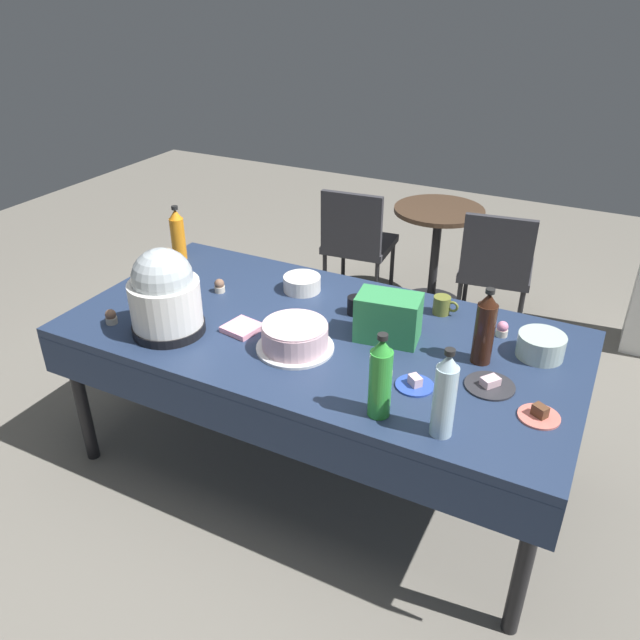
# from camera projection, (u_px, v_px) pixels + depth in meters

# --- Properties ---
(ground) EXTENTS (9.00, 9.00, 0.00)m
(ground) POSITION_uv_depth(u_px,v_px,m) (320.00, 462.00, 3.07)
(ground) COLOR slate
(potluck_table) EXTENTS (2.20, 1.10, 0.75)m
(potluck_table) POSITION_uv_depth(u_px,v_px,m) (320.00, 342.00, 2.73)
(potluck_table) COLOR navy
(potluck_table) RESTS_ON ground
(frosted_layer_cake) EXTENTS (0.32, 0.32, 0.12)m
(frosted_layer_cake) POSITION_uv_depth(u_px,v_px,m) (295.00, 337.00, 2.54)
(frosted_layer_cake) COLOR silver
(frosted_layer_cake) RESTS_ON potluck_table
(slow_cooker) EXTENTS (0.31, 0.31, 0.38)m
(slow_cooker) POSITION_uv_depth(u_px,v_px,m) (165.00, 295.00, 2.61)
(slow_cooker) COLOR black
(slow_cooker) RESTS_ON potluck_table
(glass_salad_bowl) EXTENTS (0.19, 0.19, 0.10)m
(glass_salad_bowl) POSITION_uv_depth(u_px,v_px,m) (541.00, 346.00, 2.50)
(glass_salad_bowl) COLOR #B2C6BC
(glass_salad_bowl) RESTS_ON potluck_table
(ceramic_snack_bowl) EXTENTS (0.18, 0.18, 0.07)m
(ceramic_snack_bowl) POSITION_uv_depth(u_px,v_px,m) (302.00, 283.00, 3.01)
(ceramic_snack_bowl) COLOR silver
(ceramic_snack_bowl) RESTS_ON potluck_table
(dessert_plate_coral) EXTENTS (0.15, 0.15, 0.05)m
(dessert_plate_coral) POSITION_uv_depth(u_px,v_px,m) (539.00, 415.00, 2.17)
(dessert_plate_coral) COLOR #E07266
(dessert_plate_coral) RESTS_ON potluck_table
(dessert_plate_cobalt) EXTENTS (0.15, 0.15, 0.04)m
(dessert_plate_cobalt) POSITION_uv_depth(u_px,v_px,m) (415.00, 384.00, 2.33)
(dessert_plate_cobalt) COLOR #2D4CB2
(dessert_plate_cobalt) RESTS_ON potluck_table
(dessert_plate_charcoal) EXTENTS (0.19, 0.19, 0.04)m
(dessert_plate_charcoal) POSITION_uv_depth(u_px,v_px,m) (490.00, 385.00, 2.33)
(dessert_plate_charcoal) COLOR #2D2D33
(dessert_plate_charcoal) RESTS_ON potluck_table
(dessert_plate_sage) EXTENTS (0.18, 0.18, 0.05)m
(dessert_plate_sage) POSITION_uv_depth(u_px,v_px,m) (154.00, 296.00, 2.95)
(dessert_plate_sage) COLOR #8CA87F
(dessert_plate_sage) RESTS_ON potluck_table
(cupcake_cocoa) EXTENTS (0.05, 0.05, 0.07)m
(cupcake_cocoa) POSITION_uv_depth(u_px,v_px,m) (219.00, 286.00, 3.00)
(cupcake_cocoa) COLOR beige
(cupcake_cocoa) RESTS_ON potluck_table
(cupcake_vanilla) EXTENTS (0.05, 0.05, 0.07)m
(cupcake_vanilla) POSITION_uv_depth(u_px,v_px,m) (502.00, 329.00, 2.64)
(cupcake_vanilla) COLOR beige
(cupcake_vanilla) RESTS_ON potluck_table
(cupcake_lemon) EXTENTS (0.05, 0.05, 0.07)m
(cupcake_lemon) POSITION_uv_depth(u_px,v_px,m) (111.00, 317.00, 2.74)
(cupcake_lemon) COLOR beige
(cupcake_lemon) RESTS_ON potluck_table
(soda_bottle_cola) EXTENTS (0.08, 0.08, 0.32)m
(soda_bottle_cola) POSITION_uv_depth(u_px,v_px,m) (485.00, 329.00, 2.41)
(soda_bottle_cola) COLOR #33190F
(soda_bottle_cola) RESTS_ON potluck_table
(soda_bottle_water) EXTENTS (0.08, 0.08, 0.33)m
(soda_bottle_water) POSITION_uv_depth(u_px,v_px,m) (445.00, 396.00, 2.03)
(soda_bottle_water) COLOR silver
(soda_bottle_water) RESTS_ON potluck_table
(soda_bottle_orange_juice) EXTENTS (0.08, 0.08, 0.29)m
(soda_bottle_orange_juice) POSITION_uv_depth(u_px,v_px,m) (178.00, 235.00, 3.30)
(soda_bottle_orange_juice) COLOR orange
(soda_bottle_orange_juice) RESTS_ON potluck_table
(soda_bottle_lime_soda) EXTENTS (0.08, 0.08, 0.32)m
(soda_bottle_lime_soda) POSITION_uv_depth(u_px,v_px,m) (380.00, 378.00, 2.12)
(soda_bottle_lime_soda) COLOR green
(soda_bottle_lime_soda) RESTS_ON potluck_table
(coffee_mug_black) EXTENTS (0.11, 0.08, 0.08)m
(coffee_mug_black) POSITION_uv_depth(u_px,v_px,m) (356.00, 306.00, 2.81)
(coffee_mug_black) COLOR black
(coffee_mug_black) RESTS_ON potluck_table
(coffee_mug_olive) EXTENTS (0.12, 0.08, 0.08)m
(coffee_mug_olive) POSITION_uv_depth(u_px,v_px,m) (442.00, 305.00, 2.81)
(coffee_mug_olive) COLOR olive
(coffee_mug_olive) RESTS_ON potluck_table
(soda_carton) EXTENTS (0.28, 0.20, 0.20)m
(soda_carton) POSITION_uv_depth(u_px,v_px,m) (388.00, 318.00, 2.59)
(soda_carton) COLOR #338C4C
(soda_carton) RESTS_ON potluck_table
(paper_napkin_stack) EXTENTS (0.16, 0.16, 0.02)m
(paper_napkin_stack) POSITION_uv_depth(u_px,v_px,m) (242.00, 328.00, 2.69)
(paper_napkin_stack) COLOR pink
(paper_napkin_stack) RESTS_ON potluck_table
(maroon_chair_left) EXTENTS (0.48, 0.48, 0.85)m
(maroon_chair_left) POSITION_uv_depth(u_px,v_px,m) (357.00, 239.00, 4.29)
(maroon_chair_left) COLOR #333338
(maroon_chair_left) RESTS_ON ground
(maroon_chair_right) EXTENTS (0.50, 0.50, 0.85)m
(maroon_chair_right) POSITION_uv_depth(u_px,v_px,m) (496.00, 265.00, 3.91)
(maroon_chair_right) COLOR #333338
(maroon_chair_right) RESTS_ON ground
(round_cafe_table) EXTENTS (0.60, 0.60, 0.72)m
(round_cafe_table) POSITION_uv_depth(u_px,v_px,m) (436.00, 239.00, 4.27)
(round_cafe_table) COLOR #473323
(round_cafe_table) RESTS_ON ground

